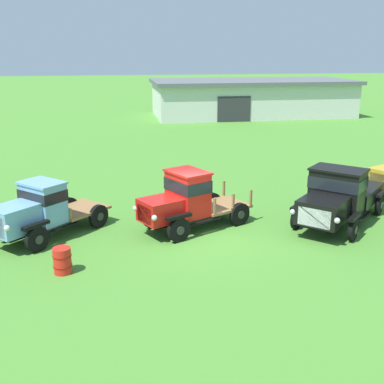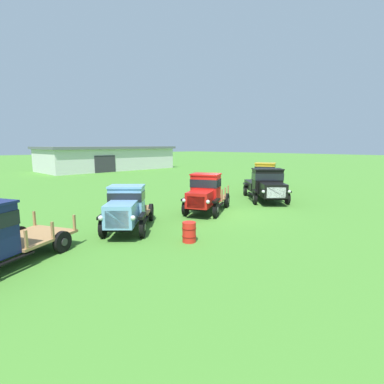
{
  "view_description": "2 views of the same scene",
  "coord_description": "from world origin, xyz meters",
  "views": [
    {
      "loc": [
        -3.11,
        -16.05,
        6.57
      ],
      "look_at": [
        0.07,
        2.51,
        1.0
      ],
      "focal_mm": 45.0,
      "sensor_mm": 36.0,
      "label": 1
    },
    {
      "loc": [
        -12.93,
        -10.46,
        3.9
      ],
      "look_at": [
        0.07,
        2.51,
        1.0
      ],
      "focal_mm": 28.0,
      "sensor_mm": 36.0,
      "label": 2
    }
  ],
  "objects": [
    {
      "name": "farm_shed",
      "position": [
        11.5,
        32.81,
        1.84
      ],
      "size": [
        20.38,
        9.52,
        3.64
      ],
      "color": "silver",
      "rests_on": "ground"
    },
    {
      "name": "oil_drum_beside_row",
      "position": [
        -4.73,
        -2.12,
        0.41
      ],
      "size": [
        0.58,
        0.58,
        0.82
      ],
      "color": "red",
      "rests_on": "ground"
    },
    {
      "name": "vintage_truck_far_side",
      "position": [
        5.56,
        0.62,
        1.13
      ],
      "size": [
        5.24,
        5.28,
        2.28
      ],
      "color": "black",
      "rests_on": "ground"
    },
    {
      "name": "ground_plane",
      "position": [
        0.0,
        0.0,
        0.0
      ],
      "size": [
        240.0,
        240.0,
        0.0
      ],
      "primitive_type": "plane",
      "color": "#47842D"
    },
    {
      "name": "vintage_truck_midrow_center",
      "position": [
        -0.47,
        0.92,
        1.18
      ],
      "size": [
        4.76,
        3.47,
        2.28
      ],
      "color": "black",
      "rests_on": "ground"
    },
    {
      "name": "vintage_truck_second_in_line",
      "position": [
        -5.73,
        0.88,
        1.1
      ],
      "size": [
        4.32,
        4.35,
        2.09
      ],
      "color": "black",
      "rests_on": "ground"
    }
  ]
}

